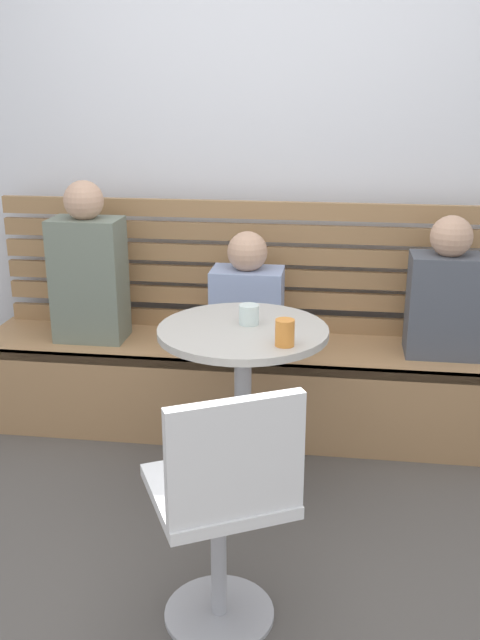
{
  "coord_description": "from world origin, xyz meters",
  "views": [
    {
      "loc": [
        0.39,
        -2.02,
        1.66
      ],
      "look_at": [
        0.02,
        0.66,
        0.75
      ],
      "focal_mm": 39.68,
      "sensor_mm": 36.0,
      "label": 1
    }
  ],
  "objects_px": {
    "person_child_middle": "(446,295)",
    "cup_glass_short": "(249,315)",
    "booth_bench": "(251,386)",
    "person_adult": "(89,270)",
    "person_child_left": "(247,297)",
    "cafe_table": "(243,379)",
    "white_chair": "(224,503)",
    "cup_tumbler_orange": "(285,333)"
  },
  "relations": [
    {
      "from": "white_chair",
      "to": "cup_tumbler_orange",
      "type": "distance_m",
      "value": 0.72
    },
    {
      "from": "cafe_table",
      "to": "person_child_left",
      "type": "bearing_deg",
      "value": 95.65
    },
    {
      "from": "booth_bench",
      "to": "cup_glass_short",
      "type": "relative_size",
      "value": 33.75
    },
    {
      "from": "booth_bench",
      "to": "cup_tumbler_orange",
      "type": "height_order",
      "value": "cup_tumbler_orange"
    },
    {
      "from": "cup_tumbler_orange",
      "to": "white_chair",
      "type": "bearing_deg",
      "value": -101.32
    },
    {
      "from": "booth_bench",
      "to": "person_child_middle",
      "type": "relative_size",
      "value": 4.1
    },
    {
      "from": "white_chair",
      "to": "person_adult",
      "type": "distance_m",
      "value": 1.69
    },
    {
      "from": "cup_glass_short",
      "to": "person_child_middle",
      "type": "bearing_deg",
      "value": 33.6
    },
    {
      "from": "person_adult",
      "to": "cup_tumbler_orange",
      "type": "xyz_separation_m",
      "value": [
        1.02,
        -0.77,
        -0.0
      ]
    },
    {
      "from": "person_child_left",
      "to": "cup_glass_short",
      "type": "xyz_separation_m",
      "value": [
        0.08,
        -0.55,
        0.09
      ]
    },
    {
      "from": "cup_tumbler_orange",
      "to": "cup_glass_short",
      "type": "xyz_separation_m",
      "value": [
        -0.16,
        0.22,
        -0.01
      ]
    },
    {
      "from": "booth_bench",
      "to": "cafe_table",
      "type": "height_order",
      "value": "cafe_table"
    },
    {
      "from": "cafe_table",
      "to": "cup_glass_short",
      "type": "xyz_separation_m",
      "value": [
        0.02,
        0.05,
        0.26
      ]
    },
    {
      "from": "cafe_table",
      "to": "person_child_middle",
      "type": "distance_m",
      "value": 1.08
    },
    {
      "from": "booth_bench",
      "to": "white_chair",
      "type": "relative_size",
      "value": 3.18
    },
    {
      "from": "booth_bench",
      "to": "cafe_table",
      "type": "xyz_separation_m",
      "value": [
        0.04,
        -0.6,
        0.3
      ]
    },
    {
      "from": "booth_bench",
      "to": "cup_glass_short",
      "type": "xyz_separation_m",
      "value": [
        0.06,
        -0.55,
        0.56
      ]
    },
    {
      "from": "cup_tumbler_orange",
      "to": "cup_glass_short",
      "type": "relative_size",
      "value": 1.25
    },
    {
      "from": "person_child_left",
      "to": "cafe_table",
      "type": "bearing_deg",
      "value": -84.35
    },
    {
      "from": "person_adult",
      "to": "person_child_left",
      "type": "xyz_separation_m",
      "value": [
        0.78,
        0.0,
        -0.11
      ]
    },
    {
      "from": "booth_bench",
      "to": "person_child_middle",
      "type": "distance_m",
      "value": 1.04
    },
    {
      "from": "white_chair",
      "to": "cup_glass_short",
      "type": "bearing_deg",
      "value": 92.29
    },
    {
      "from": "cup_glass_short",
      "to": "person_child_left",
      "type": "bearing_deg",
      "value": 97.99
    },
    {
      "from": "person_child_middle",
      "to": "cup_glass_short",
      "type": "height_order",
      "value": "person_child_middle"
    },
    {
      "from": "cafe_table",
      "to": "white_chair",
      "type": "bearing_deg",
      "value": -86.3
    },
    {
      "from": "cafe_table",
      "to": "white_chair",
      "type": "height_order",
      "value": "white_chair"
    },
    {
      "from": "person_adult",
      "to": "booth_bench",
      "type": "bearing_deg",
      "value": 0.44
    },
    {
      "from": "booth_bench",
      "to": "cup_glass_short",
      "type": "bearing_deg",
      "value": -83.94
    },
    {
      "from": "person_child_left",
      "to": "cup_glass_short",
      "type": "relative_size",
      "value": 7.05
    },
    {
      "from": "person_child_middle",
      "to": "cup_glass_short",
      "type": "xyz_separation_m",
      "value": [
        -0.85,
        -0.56,
        0.05
      ]
    },
    {
      "from": "person_child_middle",
      "to": "booth_bench",
      "type": "bearing_deg",
      "value": -179.49
    },
    {
      "from": "person_child_left",
      "to": "cup_glass_short",
      "type": "height_order",
      "value": "person_child_left"
    },
    {
      "from": "cup_glass_short",
      "to": "cup_tumbler_orange",
      "type": "bearing_deg",
      "value": -54.42
    },
    {
      "from": "cafe_table",
      "to": "person_child_left",
      "type": "distance_m",
      "value": 0.62
    },
    {
      "from": "booth_bench",
      "to": "person_adult",
      "type": "relative_size",
      "value": 3.43
    },
    {
      "from": "white_chair",
      "to": "person_child_left",
      "type": "xyz_separation_m",
      "value": [
        -0.11,
        1.4,
        0.22
      ]
    },
    {
      "from": "cafe_table",
      "to": "cup_tumbler_orange",
      "type": "bearing_deg",
      "value": -44.62
    },
    {
      "from": "cafe_table",
      "to": "person_child_middle",
      "type": "height_order",
      "value": "person_child_middle"
    },
    {
      "from": "person_adult",
      "to": "person_child_middle",
      "type": "height_order",
      "value": "person_adult"
    },
    {
      "from": "cafe_table",
      "to": "cup_glass_short",
      "type": "relative_size",
      "value": 9.25
    },
    {
      "from": "person_child_left",
      "to": "cup_tumbler_orange",
      "type": "relative_size",
      "value": 5.64
    },
    {
      "from": "white_chair",
      "to": "cup_glass_short",
      "type": "xyz_separation_m",
      "value": [
        -0.03,
        0.85,
        0.32
      ]
    }
  ]
}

